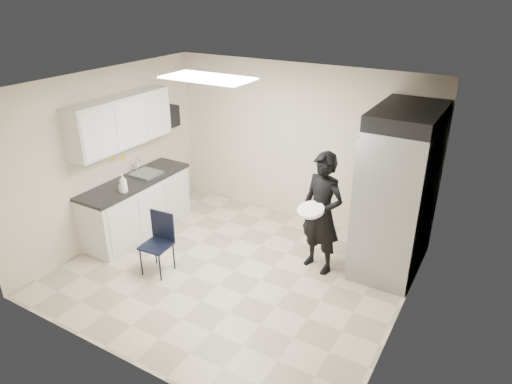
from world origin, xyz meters
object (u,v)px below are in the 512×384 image
Objects in this scene: lower_counter at (138,207)px; folding_chair at (156,246)px; man_tuxedo at (322,213)px; commercial_fridge at (397,198)px.

folding_chair is (1.05, -0.74, -0.01)m from lower_counter.
folding_chair is 0.49× the size of man_tuxedo.
lower_counter is 1.28m from folding_chair.
lower_counter is at bearing -164.12° from commercial_fridge.
lower_counter is 0.90× the size of commercial_fridge.
commercial_fridge reaches higher than lower_counter.
folding_chair is at bearing -35.35° from lower_counter.
folding_chair is at bearing -132.61° from man_tuxedo.
man_tuxedo reaches higher than folding_chair.
lower_counter is 2.25× the size of folding_chair.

